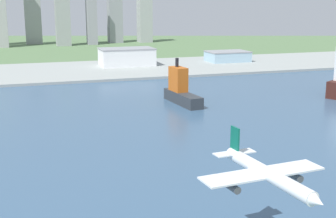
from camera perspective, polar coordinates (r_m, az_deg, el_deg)
ground_plane at (r=311.32m, az=-8.97°, el=-0.59°), size 2400.00×2400.00×0.00m
water_bay at (r=254.19m, az=-6.73°, el=-3.59°), size 840.00×360.00×0.15m
industrial_pier at (r=496.49m, az=-12.60°, el=4.44°), size 840.00×140.00×2.50m
airplane_landing at (r=129.89m, az=11.91°, el=-7.71°), size 36.40×41.17×12.42m
container_barge at (r=338.49m, az=1.58°, el=2.26°), size 14.41×46.10×31.72m
warehouse_main at (r=522.54m, az=-5.01°, el=6.32°), size 59.14×34.79×19.17m
warehouse_annex at (r=561.90m, az=7.23°, el=6.37°), size 48.06×33.46×12.13m
distant_skyline at (r=812.19m, az=-17.82°, el=11.52°), size 401.85×66.32×155.96m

